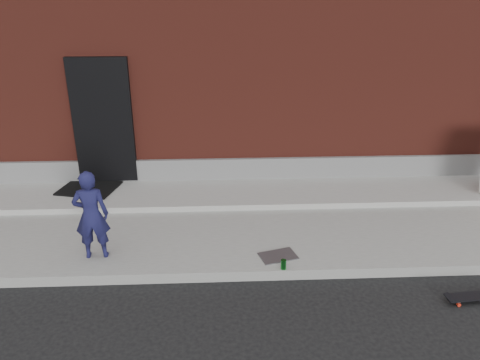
{
  "coord_description": "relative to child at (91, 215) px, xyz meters",
  "views": [
    {
      "loc": [
        -0.54,
        -5.2,
        3.66
      ],
      "look_at": [
        -0.26,
        0.8,
        1.13
      ],
      "focal_mm": 35.0,
      "sensor_mm": 36.0,
      "label": 1
    }
  ],
  "objects": [
    {
      "name": "ground",
      "position": [
        2.28,
        -0.49,
        -0.79
      ],
      "size": [
        80.0,
        80.0,
        0.0
      ],
      "primitive_type": "plane",
      "color": "black",
      "rests_on": "ground"
    },
    {
      "name": "sidewalk",
      "position": [
        2.28,
        1.01,
        -0.71
      ],
      "size": [
        20.0,
        3.0,
        0.15
      ],
      "primitive_type": "cube",
      "color": "gray",
      "rests_on": "ground"
    },
    {
      "name": "apron",
      "position": [
        2.28,
        1.91,
        -0.59
      ],
      "size": [
        20.0,
        1.2,
        0.1
      ],
      "primitive_type": "cube",
      "color": "gray",
      "rests_on": "sidewalk"
    },
    {
      "name": "building",
      "position": [
        2.28,
        6.5,
        1.71
      ],
      "size": [
        20.0,
        8.1,
        5.0
      ],
      "color": "#5D2219",
      "rests_on": "ground"
    },
    {
      "name": "child",
      "position": [
        0.0,
        0.0,
        0.0
      ],
      "size": [
        0.49,
        0.35,
        1.27
      ],
      "primitive_type": "imported",
      "rotation": [
        0.0,
        0.0,
        3.25
      ],
      "color": "#171742",
      "rests_on": "sidewalk"
    },
    {
      "name": "skateboard",
      "position": [
        4.88,
        -1.03,
        -0.72
      ],
      "size": [
        0.72,
        0.24,
        0.08
      ],
      "color": "red",
      "rests_on": "ground"
    },
    {
      "name": "soda_can",
      "position": [
        2.56,
        -0.44,
        -0.57
      ],
      "size": [
        0.09,
        0.09,
        0.13
      ],
      "primitive_type": "cylinder",
      "rotation": [
        0.0,
        0.0,
        0.33
      ],
      "color": "#167023",
      "rests_on": "sidewalk"
    },
    {
      "name": "doormat",
      "position": [
        -0.62,
        2.12,
        -0.52
      ],
      "size": [
        1.11,
        0.98,
        0.03
      ],
      "primitive_type": "cube",
      "rotation": [
        0.0,
        0.0,
        -0.24
      ],
      "color": "black",
      "rests_on": "apron"
    },
    {
      "name": "utility_plate",
      "position": [
        2.53,
        -0.13,
        -0.63
      ],
      "size": [
        0.57,
        0.45,
        0.01
      ],
      "primitive_type": "cube",
      "rotation": [
        0.0,
        0.0,
        0.28
      ],
      "color": "#535257",
      "rests_on": "sidewalk"
    }
  ]
}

